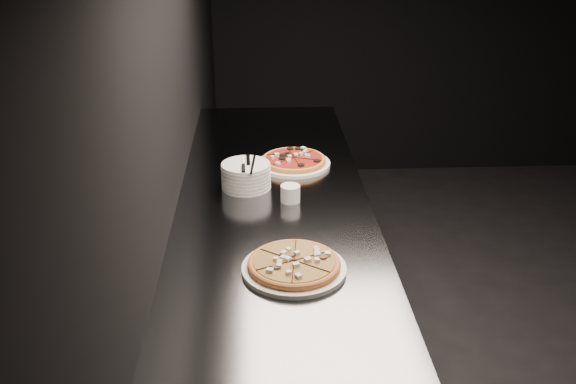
{
  "coord_description": "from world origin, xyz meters",
  "views": [
    {
      "loc": [
        -2.19,
        -2.24,
        1.98
      ],
      "look_at": [
        -2.08,
        -0.12,
        1.01
      ],
      "focal_mm": 40.0,
      "sensor_mm": 36.0,
      "label": 1
    }
  ],
  "objects_px": {
    "counter": "(275,300)",
    "pizza_tomato": "(294,161)",
    "cutlery": "(248,165)",
    "ramekin": "(290,193)",
    "plate_stack": "(246,176)",
    "pizza_mushroom": "(294,265)"
  },
  "relations": [
    {
      "from": "counter",
      "to": "pizza_tomato",
      "type": "relative_size",
      "value": 6.79
    },
    {
      "from": "cutlery",
      "to": "ramekin",
      "type": "relative_size",
      "value": 2.77
    },
    {
      "from": "pizza_mushroom",
      "to": "ramekin",
      "type": "relative_size",
      "value": 5.13
    },
    {
      "from": "counter",
      "to": "pizza_mushroom",
      "type": "distance_m",
      "value": 0.71
    },
    {
      "from": "plate_stack",
      "to": "ramekin",
      "type": "xyz_separation_m",
      "value": [
        0.17,
        -0.14,
        -0.02
      ]
    },
    {
      "from": "counter",
      "to": "cutlery",
      "type": "bearing_deg",
      "value": 130.86
    },
    {
      "from": "cutlery",
      "to": "counter",
      "type": "bearing_deg",
      "value": -50.72
    },
    {
      "from": "pizza_tomato",
      "to": "ramekin",
      "type": "distance_m",
      "value": 0.37
    },
    {
      "from": "plate_stack",
      "to": "cutlery",
      "type": "xyz_separation_m",
      "value": [
        0.01,
        -0.01,
        0.05
      ]
    },
    {
      "from": "counter",
      "to": "pizza_mushroom",
      "type": "height_order",
      "value": "pizza_mushroom"
    },
    {
      "from": "counter",
      "to": "pizza_tomato",
      "type": "bearing_deg",
      "value": 74.34
    },
    {
      "from": "cutlery",
      "to": "ramekin",
      "type": "distance_m",
      "value": 0.22
    },
    {
      "from": "counter",
      "to": "cutlery",
      "type": "distance_m",
      "value": 0.58
    },
    {
      "from": "pizza_tomato",
      "to": "ramekin",
      "type": "bearing_deg",
      "value": -95.46
    },
    {
      "from": "counter",
      "to": "ramekin",
      "type": "height_order",
      "value": "ramekin"
    },
    {
      "from": "pizza_mushroom",
      "to": "pizza_tomato",
      "type": "xyz_separation_m",
      "value": [
        0.05,
        0.88,
        -0.0
      ]
    },
    {
      "from": "cutlery",
      "to": "plate_stack",
      "type": "bearing_deg",
      "value": 116.04
    },
    {
      "from": "pizza_mushroom",
      "to": "plate_stack",
      "type": "height_order",
      "value": "plate_stack"
    },
    {
      "from": "ramekin",
      "to": "plate_stack",
      "type": "bearing_deg",
      "value": 140.54
    },
    {
      "from": "pizza_mushroom",
      "to": "plate_stack",
      "type": "distance_m",
      "value": 0.67
    },
    {
      "from": "pizza_mushroom",
      "to": "pizza_tomato",
      "type": "bearing_deg",
      "value": 86.69
    },
    {
      "from": "pizza_mushroom",
      "to": "ramekin",
      "type": "distance_m",
      "value": 0.51
    }
  ]
}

